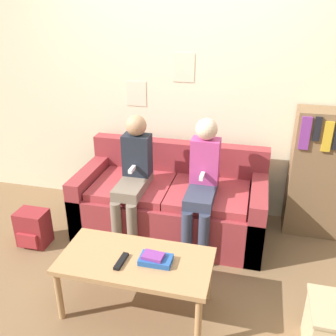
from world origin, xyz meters
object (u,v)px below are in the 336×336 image
object	(u,v)px
person_right	(202,180)
backpack	(33,228)
couch	(171,203)
person_left	(133,174)
coffee_table	(135,264)
tv_remote	(121,261)
bookshelf	(317,173)

from	to	relation	value
person_right	backpack	bearing A→B (deg)	-166.39
couch	person_left	bearing A→B (deg)	-148.60
coffee_table	person_left	size ratio (longest dim) A/B	0.92
person_left	backpack	bearing A→B (deg)	-157.54
person_left	tv_remote	distance (m)	0.96
coffee_table	bookshelf	xyz separation A→B (m)	(1.28, 1.35, 0.21)
couch	tv_remote	world-z (taller)	couch
person_right	tv_remote	bearing A→B (deg)	-112.77
person_left	backpack	distance (m)	1.03
person_left	bookshelf	distance (m)	1.65
backpack	couch	bearing A→B (deg)	24.94
person_right	tv_remote	world-z (taller)	person_right
backpack	bookshelf	bearing A→B (deg)	19.11
tv_remote	backpack	distance (m)	1.24
person_left	tv_remote	world-z (taller)	person_left
couch	person_right	size ratio (longest dim) A/B	1.49
bookshelf	backpack	world-z (taller)	bookshelf
person_left	backpack	world-z (taller)	person_left
couch	person_left	xyz separation A→B (m)	(-0.30, -0.18, 0.36)
person_left	bookshelf	world-z (taller)	bookshelf
person_left	coffee_table	bearing A→B (deg)	-71.03
coffee_table	tv_remote	bearing A→B (deg)	-141.54
coffee_table	person_left	bearing A→B (deg)	108.97
backpack	coffee_table	bearing A→B (deg)	-24.21
tv_remote	bookshelf	size ratio (longest dim) A/B	0.15
couch	tv_remote	distance (m)	1.12
person_right	couch	bearing A→B (deg)	149.73
couch	bookshelf	world-z (taller)	bookshelf
backpack	person_left	bearing A→B (deg)	22.46
person_right	tv_remote	distance (m)	1.02
person_left	backpack	xyz separation A→B (m)	(-0.84, -0.35, -0.47)
couch	backpack	xyz separation A→B (m)	(-1.14, -0.53, -0.12)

